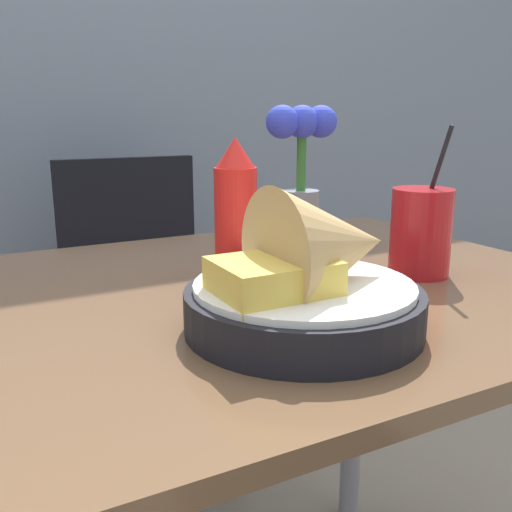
{
  "coord_description": "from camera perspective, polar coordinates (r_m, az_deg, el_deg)",
  "views": [
    {
      "loc": [
        -0.35,
        -0.7,
        1.02
      ],
      "look_at": [
        -0.0,
        -0.05,
        0.84
      ],
      "focal_mm": 40.0,
      "sensor_mm": 36.0,
      "label": 1
    }
  ],
  "objects": [
    {
      "name": "dining_table",
      "position": [
        0.86,
        -1.45,
        -10.88
      ],
      "size": [
        1.06,
        0.77,
        0.78
      ],
      "color": "brown",
      "rests_on": "ground_plane"
    },
    {
      "name": "flower_vase",
      "position": [
        0.99,
        4.53,
        8.37
      ],
      "size": [
        0.13,
        0.06,
        0.26
      ],
      "color": "gray",
      "rests_on": "dining_table"
    },
    {
      "name": "chair_far_window",
      "position": [
        1.66,
        -11.53,
        -3.46
      ],
      "size": [
        0.4,
        0.4,
        0.9
      ],
      "color": "black",
      "rests_on": "ground_plane"
    },
    {
      "name": "food_basket",
      "position": [
        0.66,
        5.69,
        -2.36
      ],
      "size": [
        0.28,
        0.28,
        0.17
      ],
      "color": "black",
      "rests_on": "dining_table"
    },
    {
      "name": "wall_window",
      "position": [
        1.99,
        -18.99,
        21.35
      ],
      "size": [
        7.0,
        0.06,
        2.6
      ],
      "color": "slate",
      "rests_on": "ground_plane"
    },
    {
      "name": "drink_cup",
      "position": [
        0.91,
        16.13,
        2.04
      ],
      "size": [
        0.09,
        0.09,
        0.23
      ],
      "color": "red",
      "rests_on": "dining_table"
    },
    {
      "name": "ketchup_bottle",
      "position": [
        0.83,
        -2.04,
        4.24
      ],
      "size": [
        0.06,
        0.06,
        0.21
      ],
      "color": "red",
      "rests_on": "dining_table"
    }
  ]
}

